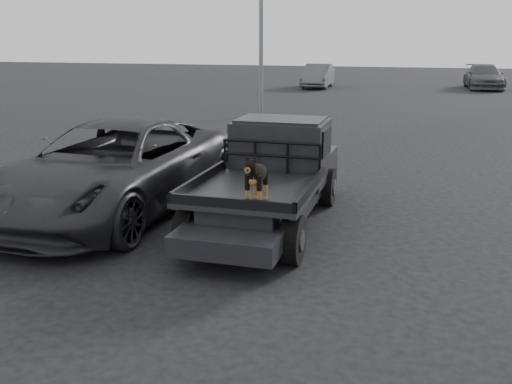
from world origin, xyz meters
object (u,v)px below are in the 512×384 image
(distant_car_a, at_px, (318,76))
(parked_suv, at_px, (114,168))
(dog, at_px, (257,178))
(flatbed_ute, at_px, (268,200))
(distant_car_b, at_px, (484,77))

(distant_car_a, bearing_deg, parked_suv, -89.04)
(parked_suv, bearing_deg, dog, -24.40)
(flatbed_ute, distance_m, distant_car_b, 31.75)
(parked_suv, height_order, distant_car_b, parked_suv)
(flatbed_ute, xyz_separation_m, parked_suv, (-3.05, -0.03, 0.40))
(distant_car_b, bearing_deg, parked_suv, -109.76)
(dog, bearing_deg, flatbed_ute, 99.23)
(dog, distance_m, distant_car_a, 31.03)
(parked_suv, bearing_deg, flatbed_ute, 3.14)
(dog, xyz_separation_m, distant_car_b, (6.08, 32.83, -0.52))
(flatbed_ute, height_order, parked_suv, parked_suv)
(flatbed_ute, bearing_deg, distant_car_b, 78.45)
(parked_suv, bearing_deg, distant_car_b, 75.72)
(flatbed_ute, xyz_separation_m, dog, (0.28, -1.72, 0.83))
(flatbed_ute, xyz_separation_m, distant_car_b, (6.36, 31.11, 0.31))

